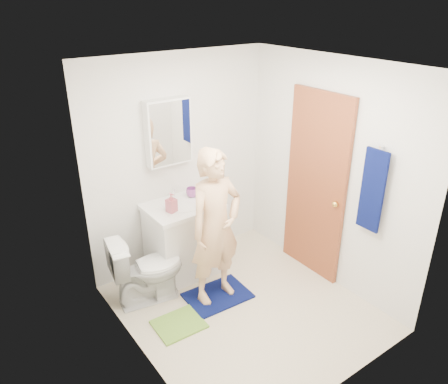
# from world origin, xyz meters

# --- Properties ---
(floor) EXTENTS (2.20, 2.40, 0.02)m
(floor) POSITION_xyz_m (0.00, 0.00, -0.01)
(floor) COLOR beige
(floor) RESTS_ON ground
(ceiling) EXTENTS (2.20, 2.40, 0.02)m
(ceiling) POSITION_xyz_m (0.00, 0.00, 2.41)
(ceiling) COLOR white
(ceiling) RESTS_ON ground
(wall_back) EXTENTS (2.20, 0.02, 2.40)m
(wall_back) POSITION_xyz_m (0.00, 1.21, 1.20)
(wall_back) COLOR silver
(wall_back) RESTS_ON ground
(wall_front) EXTENTS (2.20, 0.02, 2.40)m
(wall_front) POSITION_xyz_m (0.00, -1.21, 1.20)
(wall_front) COLOR silver
(wall_front) RESTS_ON ground
(wall_left) EXTENTS (0.02, 2.40, 2.40)m
(wall_left) POSITION_xyz_m (-1.11, 0.00, 1.20)
(wall_left) COLOR silver
(wall_left) RESTS_ON ground
(wall_right) EXTENTS (0.02, 2.40, 2.40)m
(wall_right) POSITION_xyz_m (1.11, 0.00, 1.20)
(wall_right) COLOR silver
(wall_right) RESTS_ON ground
(vanity_cabinet) EXTENTS (0.75, 0.55, 0.80)m
(vanity_cabinet) POSITION_xyz_m (-0.15, 0.91, 0.40)
(vanity_cabinet) COLOR white
(vanity_cabinet) RESTS_ON floor
(countertop) EXTENTS (0.79, 0.59, 0.05)m
(countertop) POSITION_xyz_m (-0.15, 0.91, 0.83)
(countertop) COLOR white
(countertop) RESTS_ON vanity_cabinet
(sink_basin) EXTENTS (0.40, 0.40, 0.03)m
(sink_basin) POSITION_xyz_m (-0.15, 0.91, 0.84)
(sink_basin) COLOR white
(sink_basin) RESTS_ON countertop
(faucet) EXTENTS (0.03, 0.03, 0.12)m
(faucet) POSITION_xyz_m (-0.15, 1.09, 0.91)
(faucet) COLOR silver
(faucet) RESTS_ON countertop
(medicine_cabinet) EXTENTS (0.50, 0.12, 0.70)m
(medicine_cabinet) POSITION_xyz_m (-0.15, 1.14, 1.60)
(medicine_cabinet) COLOR white
(medicine_cabinet) RESTS_ON wall_back
(mirror_panel) EXTENTS (0.46, 0.01, 0.66)m
(mirror_panel) POSITION_xyz_m (-0.15, 1.08, 1.60)
(mirror_panel) COLOR white
(mirror_panel) RESTS_ON wall_back
(door) EXTENTS (0.05, 0.80, 2.05)m
(door) POSITION_xyz_m (1.07, 0.15, 1.02)
(door) COLOR #A8532E
(door) RESTS_ON ground
(door_knob) EXTENTS (0.07, 0.07, 0.07)m
(door_knob) POSITION_xyz_m (1.03, -0.17, 0.95)
(door_knob) COLOR gold
(door_knob) RESTS_ON door
(towel) EXTENTS (0.03, 0.24, 0.80)m
(towel) POSITION_xyz_m (1.03, -0.57, 1.25)
(towel) COLOR #08114C
(towel) RESTS_ON wall_right
(towel_hook) EXTENTS (0.06, 0.02, 0.02)m
(towel_hook) POSITION_xyz_m (1.07, -0.57, 1.67)
(towel_hook) COLOR silver
(towel_hook) RESTS_ON wall_right
(toilet) EXTENTS (0.78, 0.53, 0.74)m
(toilet) POSITION_xyz_m (-0.71, 0.70, 0.37)
(toilet) COLOR white
(toilet) RESTS_ON floor
(bath_mat) EXTENTS (0.67, 0.50, 0.02)m
(bath_mat) POSITION_xyz_m (-0.11, 0.31, 0.01)
(bath_mat) COLOR #08114C
(bath_mat) RESTS_ON floor
(green_rug) EXTENTS (0.47, 0.40, 0.02)m
(green_rug) POSITION_xyz_m (-0.67, 0.17, 0.01)
(green_rug) COLOR #73A938
(green_rug) RESTS_ON floor
(soap_dispenser) EXTENTS (0.11, 0.12, 0.21)m
(soap_dispenser) POSITION_xyz_m (-0.32, 0.84, 0.95)
(soap_dispenser) COLOR #BC5866
(soap_dispenser) RESTS_ON countertop
(toothbrush_cup) EXTENTS (0.17, 0.17, 0.10)m
(toothbrush_cup) POSITION_xyz_m (0.04, 1.02, 0.90)
(toothbrush_cup) COLOR #914291
(toothbrush_cup) RESTS_ON countertop
(man) EXTENTS (0.61, 0.42, 1.62)m
(man) POSITION_xyz_m (-0.12, 0.32, 0.83)
(man) COLOR #E3B080
(man) RESTS_ON bath_mat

